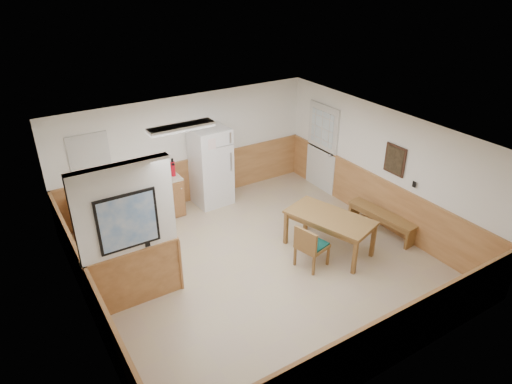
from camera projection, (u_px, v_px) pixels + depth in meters
ground at (259, 264)px, 8.50m from camera, size 6.00×6.00×0.00m
ceiling at (259, 138)px, 7.35m from camera, size 6.00×6.00×0.02m
back_wall at (188, 150)px, 10.18m from camera, size 6.00×0.02×2.50m
right_wall at (383, 168)px, 9.33m from camera, size 0.02×6.00×2.50m
left_wall at (82, 260)px, 6.52m from camera, size 0.02×6.00×2.50m
wainscot_back at (190, 181)px, 10.51m from camera, size 6.00×0.04×1.00m
wainscot_right at (378, 200)px, 9.67m from camera, size 0.04×6.00×1.00m
wainscot_left at (92, 300)px, 6.87m from camera, size 0.04×6.00×1.00m
partition_wall at (129, 239)px, 7.02m from camera, size 1.50×0.20×2.50m
kitchen_counter at (144, 201)px, 9.74m from camera, size 2.20×0.61×1.00m
exterior_door at (322, 148)px, 10.84m from camera, size 0.07×1.02×2.15m
kitchen_window at (90, 158)px, 9.04m from camera, size 0.80×0.04×1.00m
wall_painting at (395, 160)px, 8.95m from camera, size 0.04×0.50×0.60m
fluorescent_fixture at (181, 127)px, 7.98m from camera, size 1.20×0.30×0.09m
refrigerator at (211, 166)px, 10.24m from camera, size 0.83×0.74×1.81m
dining_table at (330, 221)px, 8.64m from camera, size 1.29×1.82×0.75m
dining_bench at (382, 217)px, 9.35m from camera, size 0.52×1.56×0.45m
dining_chair at (309, 245)px, 8.21m from camera, size 0.78×0.61×0.85m
fire_extinguisher at (173, 168)px, 9.74m from camera, size 0.11×0.11×0.40m
soap_bottle at (88, 190)px, 8.97m from camera, size 0.08×0.08×0.23m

